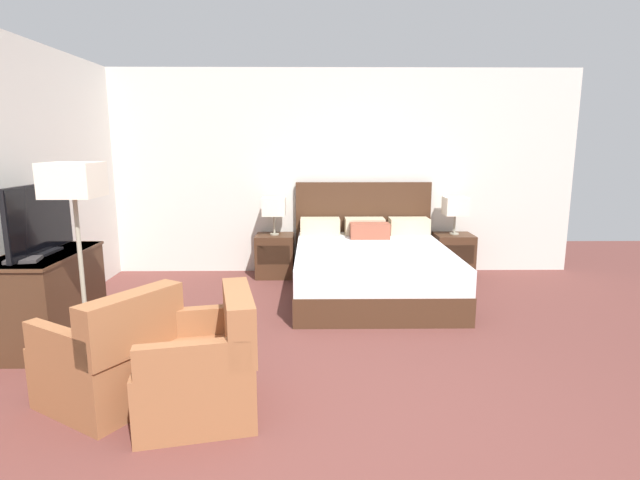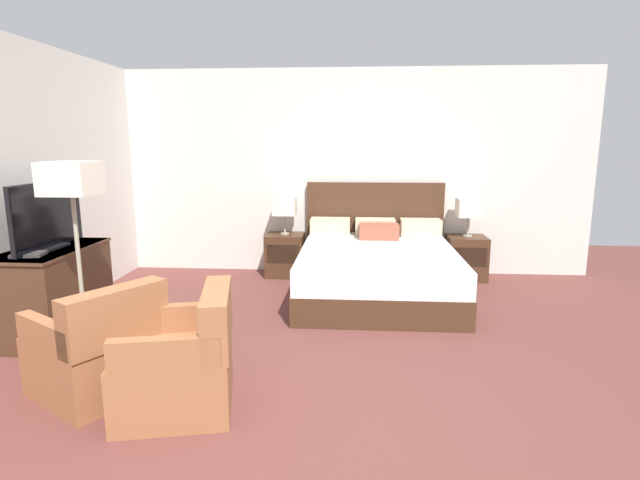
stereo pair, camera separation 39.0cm
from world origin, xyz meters
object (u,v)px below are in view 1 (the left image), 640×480
Objects in this scene: table_lamp_left at (274,207)px; table_lamp_right at (456,207)px; armchair_by_window at (112,360)px; bed at (371,267)px; nightstand_right at (453,255)px; book_red_cover at (23,260)px; dresser at (47,297)px; armchair_companion at (203,369)px; tv at (40,220)px; floor_lamp at (74,195)px; nightstand_left at (275,256)px.

table_lamp_right is (2.23, 0.00, 0.00)m from table_lamp_left.
table_lamp_left is at bearing 75.34° from armchair_by_window.
table_lamp_left is 0.49× the size of armchair_by_window.
bed reaches higher than nightstand_right.
book_red_cover is at bearing -149.14° from nightstand_right.
bed is at bearing 25.51° from dresser.
bed is 8.99× the size of book_red_cover.
table_lamp_left is at bearing 86.49° from armchair_companion.
armchair_companion is (-1.31, -2.49, -0.01)m from bed.
nightstand_right is 4.64m from book_red_cover.
book_red_cover is (-3.96, -2.36, -0.10)m from table_lamp_right.
armchair_companion is (1.52, -0.86, -0.49)m from book_red_cover.
tv is (-3.96, -2.06, 0.16)m from table_lamp_right.
floor_lamp is (-1.19, -2.57, 0.41)m from table_lamp_left.
floor_lamp is at bearing -41.55° from dresser.
armchair_companion is (-2.43, -3.22, -0.59)m from table_lamp_right.
table_lamp_left reaches higher than dresser.
floor_lamp is (-0.39, 0.52, 1.00)m from armchair_by_window.
tv is at bearing -152.51° from nightstand_right.
armchair_by_window is (0.92, -1.02, -0.75)m from tv.
tv reaches higher than bed.
bed is at bearing 25.03° from tv.
nightstand_right is at bearing 33.28° from bed.
table_lamp_right is 4.47m from tv.
table_lamp_right reaches higher than armchair_by_window.
nightstand_right is 4.33m from armchair_by_window.
armchair_by_window reaches higher than nightstand_right.
dresser is at bearing -129.55° from table_lamp_left.
table_lamp_left is 1.00× the size of table_lamp_right.
armchair_companion reaches higher than nightstand_left.
nightstand_left is 0.65× the size of armchair_companion.
dresser is at bearing -154.49° from bed.
nightstand_left is 2.32m from table_lamp_right.
nightstand_left is 1.14× the size of table_lamp_right.
book_red_cover is at bearing 141.99° from armchair_by_window.
dresser reaches higher than armchair_by_window.
tv is at bearing 85.09° from dresser.
table_lamp_left reaches higher than armchair_by_window.
floor_lamp is (0.53, -0.20, 0.51)m from book_red_cover.
table_lamp_right is at bearing 30.87° from book_red_cover.
armchair_companion is 1.56m from floor_lamp.
table_lamp_left and table_lamp_right have the same top height.
nightstand_left is at bearing 53.93° from book_red_cover.
nightstand_right is 4.04m from armchair_companion.
book_red_cover is at bearing -126.05° from table_lamp_left.
dresser is (-3.96, -2.09, 0.13)m from nightstand_right.
floor_lamp is at bearing -143.19° from table_lamp_right.
bed is 3.89× the size of nightstand_left.
nightstand_left is at bearing 50.43° from dresser.
armchair_by_window is 1.15× the size of armchair_companion.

